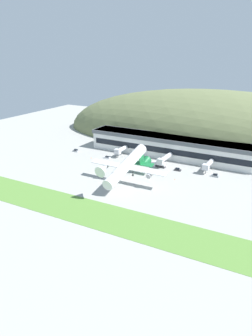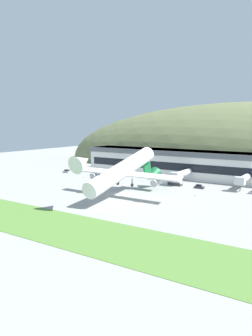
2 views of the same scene
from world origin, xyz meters
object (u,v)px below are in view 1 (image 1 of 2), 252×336
at_px(jetway_1, 165,158).
at_px(service_car_0, 76,151).
at_px(terminal_building, 173,146).
at_px(traffic_cone_0, 91,158).
at_px(cargo_airplane, 127,166).
at_px(service_car_1, 107,157).
at_px(service_car_2, 178,170).
at_px(jetway_0, 121,150).
at_px(service_car_3, 215,176).
at_px(fuel_truck, 159,164).
at_px(traffic_cone_1, 175,179).
at_px(jetway_2, 208,165).

xyz_separation_m(jetway_1, service_car_0, (-59.32, -3.54, -3.34)).
bearing_deg(terminal_building, traffic_cone_0, -147.33).
xyz_separation_m(cargo_airplane, service_car_1, (-28.79, 27.44, -8.45)).
xyz_separation_m(service_car_1, service_car_2, (44.23, 0.77, 0.03)).
distance_m(jetway_0, service_car_2, 40.06).
height_order(jetway_1, service_car_0, jetway_1).
height_order(service_car_3, fuel_truck, fuel_truck).
distance_m(cargo_airplane, fuel_truck, 29.93).
bearing_deg(jetway_0, traffic_cone_1, -25.02).
height_order(service_car_0, fuel_truck, fuel_truck).
height_order(jetway_0, fuel_truck, jetway_0).
height_order(cargo_airplane, service_car_0, cargo_airplane).
height_order(traffic_cone_0, traffic_cone_1, same).
bearing_deg(cargo_airplane, traffic_cone_1, 38.93).
bearing_deg(jetway_2, traffic_cone_1, -119.58).
distance_m(service_car_0, service_car_2, 69.00).
height_order(service_car_2, traffic_cone_1, service_car_2).
distance_m(service_car_0, service_car_3, 88.81).
distance_m(cargo_airplane, service_car_0, 61.68).
bearing_deg(service_car_3, jetway_2, 135.12).
bearing_deg(jetway_0, jetway_1, -4.29).
relative_size(terminal_building, traffic_cone_1, 181.99).
xyz_separation_m(service_car_3, traffic_cone_0, (-72.43, -6.16, -0.39)).
distance_m(cargo_airplane, service_car_1, 40.66).
distance_m(jetway_2, service_car_0, 83.61).
bearing_deg(service_car_2, jetway_2, 23.73).
relative_size(service_car_3, fuel_truck, 0.48).
distance_m(jetway_1, service_car_0, 59.52).
relative_size(service_car_0, service_car_1, 0.92).
distance_m(service_car_0, traffic_cone_0, 17.61).
height_order(terminal_building, jetway_1, terminal_building).
relative_size(jetway_1, service_car_0, 4.20).
distance_m(service_car_3, traffic_cone_0, 72.69).
relative_size(jetway_1, fuel_truck, 1.95).
bearing_deg(service_car_0, fuel_truck, -0.73).
bearing_deg(cargo_airplane, service_car_2, 61.32).
height_order(jetway_0, service_car_3, jetway_0).
relative_size(fuel_truck, traffic_cone_1, 14.21).
bearing_deg(jetway_1, service_car_2, -26.17).
bearing_deg(jetway_2, service_car_3, -44.88).
height_order(jetway_1, service_car_1, jetway_1).
distance_m(jetway_1, service_car_2, 11.30).
bearing_deg(traffic_cone_0, service_car_1, 28.10).
xyz_separation_m(jetway_1, traffic_cone_0, (-42.93, -10.00, -3.71)).
bearing_deg(fuel_truck, traffic_cone_0, -172.10).
height_order(terminal_building, service_car_3, terminal_building).
xyz_separation_m(cargo_airplane, service_car_3, (35.26, 29.13, -8.37)).
height_order(cargo_airplane, service_car_3, cargo_airplane).
xyz_separation_m(service_car_0, service_car_3, (88.81, -0.29, 0.01)).
bearing_deg(service_car_1, cargo_airplane, -43.63).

